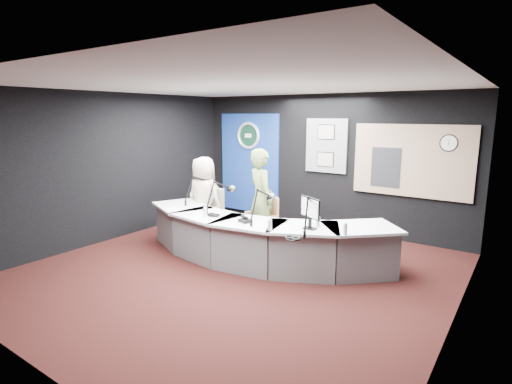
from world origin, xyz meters
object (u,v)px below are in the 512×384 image
Objects in this scene: person_man at (204,199)px; armchair_right at (261,220)px; person_woman at (261,200)px; broadcast_desk at (255,239)px; armchair_left at (204,214)px.

armchair_right is at bearing -174.03° from person_man.
armchair_right is 0.37m from person_woman.
armchair_left is at bearing 164.62° from broadcast_desk.
person_woman is at bearing 0.00° from armchair_right.
person_man is at bearing 164.62° from broadcast_desk.
person_woman is at bearing 114.41° from broadcast_desk.
broadcast_desk is 2.81× the size of person_man.
person_woman is (1.22, 0.15, 0.10)m from person_man.
person_woman reaches higher than person_man.
person_man is at bearing 0.00° from armchair_left.
armchair_right reaches higher than broadcast_desk.
broadcast_desk is 4.26× the size of armchair_right.
person_man is at bearing 39.15° from person_woman.
armchair_right reaches higher than armchair_left.
person_man is (-1.48, 0.41, 0.43)m from broadcast_desk.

